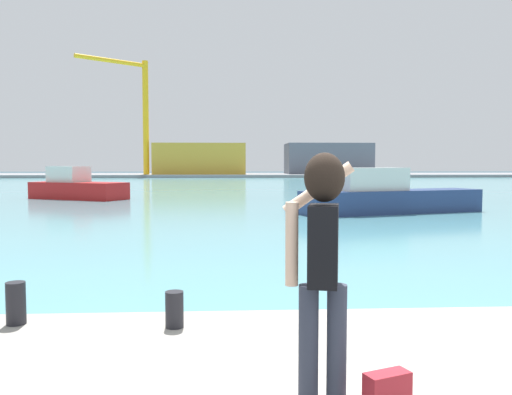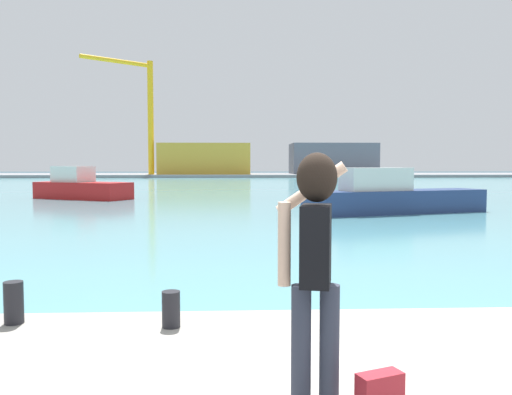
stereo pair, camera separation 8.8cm
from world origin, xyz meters
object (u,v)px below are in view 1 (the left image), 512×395
handbag (387,390)px  port_crane (138,105)px  harbor_bollard (174,309)px  warehouse_left (200,159)px  boat_moored_2 (388,197)px  boat_moored (77,187)px  person_photographer (322,250)px  harbor_bollard_2 (16,303)px  warehouse_right (328,159)px

handbag → port_crane: size_ratio=0.02×
handbag → harbor_bollard: harbor_bollard is taller
warehouse_left → port_crane: 14.37m
boat_moored_2 → warehouse_left: 71.91m
boat_moored → boat_moored_2: (16.96, -10.64, -0.01)m
handbag → person_photographer: bearing=162.2°
harbor_bollard_2 → boat_moored_2: boat_moored_2 is taller
boat_moored_2 → port_crane: size_ratio=0.46×
warehouse_right → port_crane: 35.64m
harbor_bollard_2 → boat_moored: 29.33m
warehouse_left → port_crane: (-10.19, -4.55, 9.04)m
harbor_bollard_2 → warehouse_left: (-2.69, 88.55, 2.41)m
handbag → boat_moored: boat_moored is taller
person_photographer → warehouse_left: (-5.55, 90.44, 1.57)m
boat_moored → boat_moored_2: bearing=-4.5°
handbag → harbor_bollard: bearing=131.7°
handbag → warehouse_left: 90.81m
boat_moored → handbag: bearing=-42.9°
person_photographer → port_crane: (-15.74, 85.89, 10.61)m
boat_moored_2 → harbor_bollard: bearing=-130.9°
person_photographer → port_crane: 87.96m
person_photographer → harbor_bollard_2: person_photographer is taller
harbor_bollard_2 → person_photographer: bearing=-33.5°
harbor_bollard → warehouse_right: (19.25, 91.12, 2.53)m
warehouse_right → harbor_bollard_2: bearing=-102.9°
harbor_bollard → boat_moored: 29.98m
person_photographer → handbag: person_photographer is taller
handbag → port_crane: (-16.17, 86.02, 11.56)m
handbag → boat_moored_2: boat_moored_2 is taller
harbor_bollard_2 → boat_moored_2: (9.49, 17.72, -0.04)m
handbag → harbor_bollard_2: (-3.28, 2.03, 0.10)m
warehouse_right → port_crane: bearing=-168.4°
harbor_bollard_2 → boat_moored: bearing=104.8°
warehouse_left → warehouse_right: warehouse_right is taller
person_photographer → port_crane: bearing=23.4°
port_crane → harbor_bollard_2: bearing=-81.3°
harbor_bollard → warehouse_left: warehouse_left is taller
handbag → harbor_bollard_2: 3.86m
boat_moored_2 → warehouse_left: bearing=82.5°
harbor_bollard_2 → warehouse_right: 93.33m
boat_moored_2 → port_crane: bearing=91.4°
person_photographer → warehouse_right: (18.05, 92.81, 1.65)m
warehouse_right → person_photographer: bearing=-101.0°
boat_moored_2 → harbor_bollard_2: bearing=-135.4°
boat_moored → warehouse_right: bearing=93.2°
warehouse_left → warehouse_right: (23.60, 2.37, 0.08)m
harbor_bollard_2 → port_crane: bearing=98.7°
harbor_bollard → harbor_bollard_2: bearing=173.2°
person_photographer → warehouse_left: size_ratio=0.11×
harbor_bollard_2 → boat_moored: (-7.47, 28.36, -0.03)m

